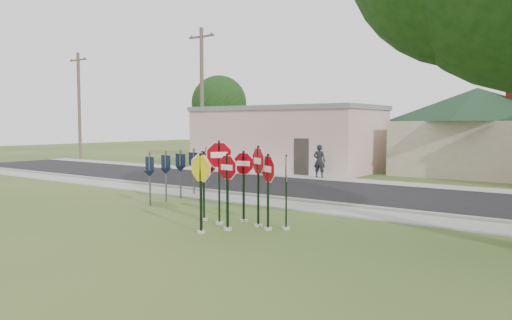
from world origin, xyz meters
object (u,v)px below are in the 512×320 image
Objects in this scene: stop_sign_center at (227,182)px; stop_sign_yellow at (201,183)px; utility_pole_near at (202,95)px; stop_sign_left at (219,170)px; pedestrian at (319,161)px.

stop_sign_yellow reaches higher than stop_sign_center.
stop_sign_center is 0.24× the size of utility_pole_near.
stop_sign_center is at bearing -34.26° from stop_sign_left.
pedestrian is (-4.19, 14.22, -0.44)m from stop_sign_yellow.
stop_sign_left is at bearing 94.03° from pedestrian.
utility_pole_near is at bearing 132.38° from stop_sign_yellow.
utility_pole_near reaches higher than stop_sign_left.
utility_pole_near is at bearing 134.01° from stop_sign_left.
stop_sign_center is 0.83m from stop_sign_yellow.
pedestrian is at bearing 108.55° from stop_sign_center.
stop_sign_yellow is at bearing 94.22° from pedestrian.
pedestrian is at bearing 106.25° from stop_sign_left.
stop_sign_center is at bearing 67.08° from stop_sign_yellow.
stop_sign_center is 0.98× the size of stop_sign_yellow.
stop_sign_left is at bearing 145.74° from stop_sign_center.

